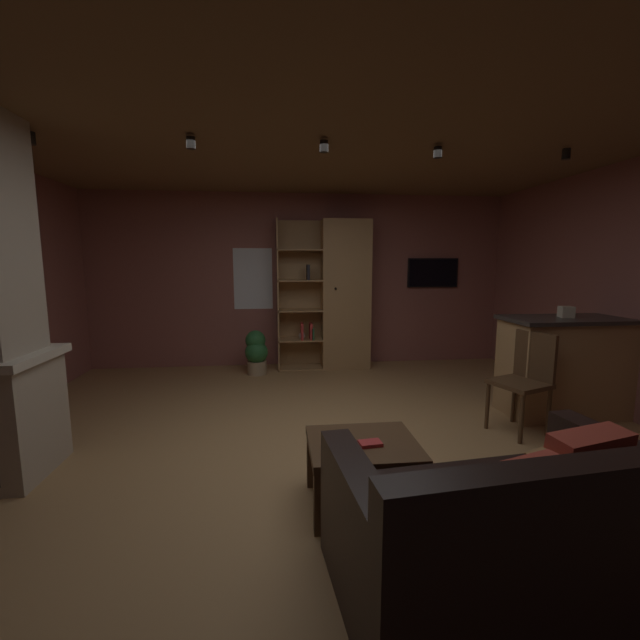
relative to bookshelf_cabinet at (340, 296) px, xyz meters
name	(u,v)px	position (x,y,z in m)	size (l,w,h in m)	color
floor	(325,455)	(-0.55, -2.77, -1.08)	(6.17, 6.02, 0.02)	#A37A4C
wall_back	(301,281)	(-0.55, 0.27, 0.21)	(6.29, 0.06, 2.55)	#8E544C
ceiling	(326,122)	(-0.55, -2.77, 1.50)	(6.17, 6.02, 0.02)	brown
window_pane_back	(253,279)	(-1.26, 0.24, 0.24)	(0.57, 0.01, 0.90)	white
bookshelf_cabinet	(340,296)	(0.00, 0.00, 0.00)	(1.34, 0.41, 2.15)	#A87F51
kitchen_bar_counter	(574,366)	(2.09, -2.14, -0.56)	(1.45, 0.62, 1.00)	#A87F51
tissue_box	(566,312)	(1.96, -2.13, -0.01)	(0.12, 0.12, 0.11)	#BFB299
leather_couch	(510,537)	(0.13, -4.27, -0.76)	(1.62, 1.06, 0.84)	black
coffee_table	(363,454)	(-0.39, -3.47, -0.73)	(0.69, 0.59, 0.42)	#4C331E
table_book_0	(370,443)	(-0.36, -3.52, -0.63)	(0.14, 0.09, 0.02)	#B22D2D
dining_chair	(526,375)	(1.33, -2.49, -0.54)	(0.54, 0.54, 0.92)	#4C331E
potted_floor_plant	(256,352)	(-1.21, -0.30, -0.74)	(0.31, 0.34, 0.62)	#9E896B
wall_mounted_tv	(433,273)	(1.49, 0.21, 0.33)	(0.79, 0.06, 0.44)	black
track_light_spot_0	(30,138)	(-2.76, -2.41, 1.42)	(0.07, 0.07, 0.09)	black
track_light_spot_1	(191,143)	(-1.57, -2.41, 1.42)	(0.07, 0.07, 0.09)	black
track_light_spot_2	(324,147)	(-0.52, -2.43, 1.42)	(0.07, 0.07, 0.09)	black
track_light_spot_3	(438,152)	(0.47, -2.35, 1.42)	(0.07, 0.07, 0.09)	black
track_light_spot_4	(566,154)	(1.60, -2.42, 1.42)	(0.07, 0.07, 0.09)	black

